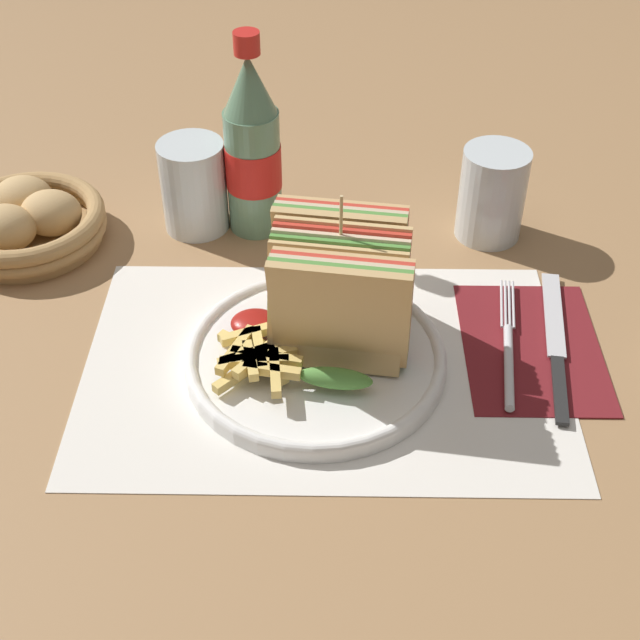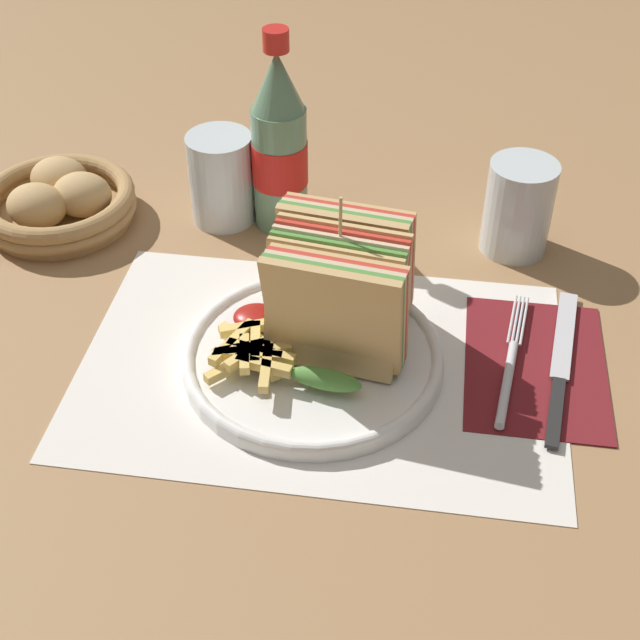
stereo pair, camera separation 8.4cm
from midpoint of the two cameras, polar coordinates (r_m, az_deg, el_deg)
ground_plane at (r=0.88m, az=2.57°, el=-1.74°), size 4.00×4.00×0.00m
placemat at (r=0.85m, az=2.91°, el=-3.10°), size 0.46×0.31×0.00m
plate_main at (r=0.85m, az=2.65°, el=-2.52°), size 0.25×0.25×0.02m
club_sandwich at (r=0.82m, az=4.24°, el=1.77°), size 0.13×0.17×0.16m
fries_pile at (r=0.82m, az=-1.43°, el=-2.08°), size 0.08×0.10×0.02m
ketchup_blob at (r=0.86m, az=-1.28°, el=-0.05°), size 0.05×0.04×0.02m
napkin at (r=0.89m, az=16.29°, el=-2.85°), size 0.13×0.19×0.00m
fork at (r=0.86m, az=14.78°, el=-3.21°), size 0.04×0.19×0.01m
knife at (r=0.89m, az=17.82°, el=-2.91°), size 0.04×0.22×0.00m
coke_bottle_near at (r=0.99m, az=-0.15°, el=11.00°), size 0.06×0.06×0.23m
glass_near at (r=1.01m, az=14.96°, el=6.90°), size 0.07×0.07×0.11m
glass_far at (r=1.03m, az=-3.96°, el=8.63°), size 0.07×0.07×0.11m
bread_basket at (r=1.06m, az=-14.21°, el=7.28°), size 0.18×0.18×0.06m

